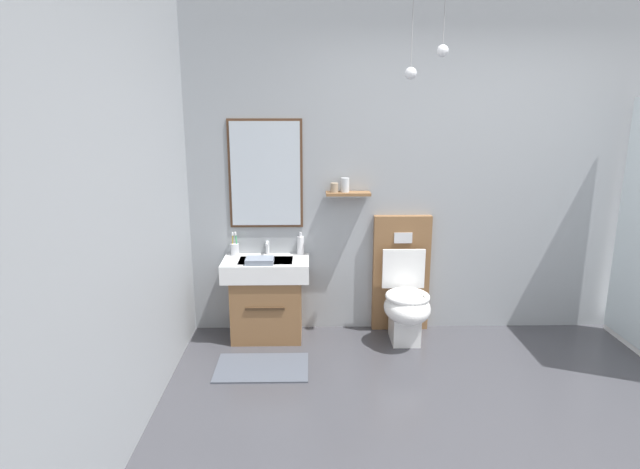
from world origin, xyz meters
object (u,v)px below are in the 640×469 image
object	(u,v)px
toilet	(404,294)
folded_hand_towel	(260,261)
toothbrush_cup	(235,249)
soap_dispenser	(301,245)
vanity_sink_left	(267,296)

from	to	relation	value
toilet	folded_hand_towel	distance (m)	1.22
toothbrush_cup	toilet	bearing A→B (deg)	-6.56
soap_dispenser	folded_hand_towel	xyz separation A→B (m)	(-0.32, -0.26, -0.06)
toilet	soap_dispenser	bearing A→B (deg)	168.66
vanity_sink_left	toothbrush_cup	size ratio (longest dim) A/B	3.54
toilet	toothbrush_cup	world-z (taller)	toilet
folded_hand_towel	soap_dispenser	bearing A→B (deg)	38.89
vanity_sink_left	toilet	world-z (taller)	toilet
vanity_sink_left	folded_hand_towel	bearing A→B (deg)	-109.48
soap_dispenser	folded_hand_towel	size ratio (longest dim) A/B	0.86
vanity_sink_left	soap_dispenser	size ratio (longest dim) A/B	3.70
vanity_sink_left	soap_dispenser	distance (m)	0.50
toothbrush_cup	folded_hand_towel	distance (m)	0.34
toothbrush_cup	soap_dispenser	distance (m)	0.55
toothbrush_cup	soap_dispenser	world-z (taller)	toothbrush_cup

